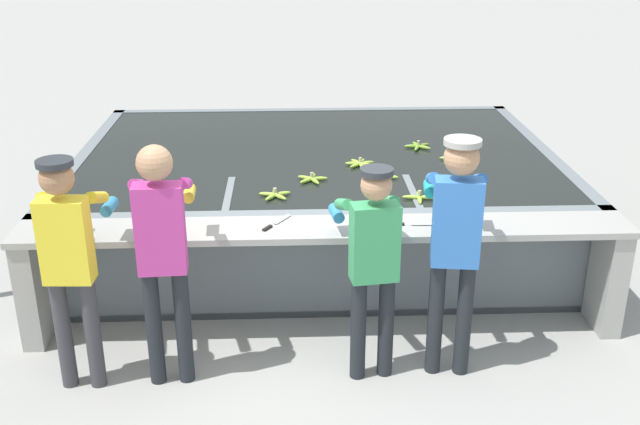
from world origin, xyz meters
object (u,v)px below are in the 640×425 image
(worker_0, at_px, (69,252))
(banana_bunch_floating_6, at_px, (418,146))
(worker_2, at_px, (373,254))
(worker_3, at_px, (455,234))
(banana_bunch_floating_4, at_px, (275,195))
(banana_bunch_floating_1, at_px, (419,197))
(banana_bunch_floating_7, at_px, (360,163))
(banana_bunch_floating_5, at_px, (160,201))
(banana_bunch_floating_0, at_px, (312,179))
(knife_0, at_px, (407,224))
(knife_1, at_px, (273,225))
(banana_bunch_floating_3, at_px, (383,176))
(banana_bunch_floating_2, at_px, (454,158))
(worker_1, at_px, (162,243))

(worker_0, distance_m, banana_bunch_floating_6, 3.74)
(worker_2, bearing_deg, banana_bunch_floating_6, 73.95)
(worker_3, xyz_separation_m, banana_bunch_floating_4, (-1.24, 1.19, -0.15))
(banana_bunch_floating_1, relative_size, banana_bunch_floating_7, 1.01)
(banana_bunch_floating_4, height_order, banana_bunch_floating_5, same)
(banana_bunch_floating_6, bearing_deg, worker_3, -93.76)
(worker_3, height_order, banana_bunch_floating_5, worker_3)
(banana_bunch_floating_6, distance_m, banana_bunch_floating_7, 0.82)
(worker_3, distance_m, banana_bunch_floating_0, 1.82)
(banana_bunch_floating_5, xyz_separation_m, knife_0, (1.92, -0.54, -0.01))
(worker_0, bearing_deg, banana_bunch_floating_7, 43.77)
(worker_3, bearing_deg, knife_1, 155.71)
(worker_0, bearing_deg, banana_bunch_floating_3, 36.24)
(worker_3, height_order, knife_0, worker_3)
(banana_bunch_floating_1, bearing_deg, worker_2, -114.44)
(banana_bunch_floating_7, distance_m, knife_0, 1.45)
(worker_2, xyz_separation_m, banana_bunch_floating_7, (0.10, 1.99, -0.01))
(worker_2, bearing_deg, banana_bunch_floating_1, 65.56)
(banana_bunch_floating_1, height_order, banana_bunch_floating_6, same)
(banana_bunch_floating_1, height_order, banana_bunch_floating_3, same)
(knife_0, bearing_deg, worker_0, -165.76)
(banana_bunch_floating_1, bearing_deg, banana_bunch_floating_0, 150.62)
(worker_2, bearing_deg, worker_0, -178.94)
(banana_bunch_floating_3, height_order, knife_0, banana_bunch_floating_3)
(banana_bunch_floating_2, distance_m, banana_bunch_floating_5, 2.80)
(banana_bunch_floating_2, bearing_deg, knife_0, -113.75)
(banana_bunch_floating_4, bearing_deg, worker_1, -120.88)
(banana_bunch_floating_5, bearing_deg, knife_0, -15.77)
(banana_bunch_floating_3, bearing_deg, banana_bunch_floating_6, 62.30)
(worker_3, distance_m, banana_bunch_floating_4, 1.72)
(banana_bunch_floating_0, bearing_deg, worker_1, -123.15)
(worker_1, xyz_separation_m, banana_bunch_floating_5, (-0.20, 1.11, -0.13))
(banana_bunch_floating_0, bearing_deg, banana_bunch_floating_1, -29.38)
(worker_1, relative_size, banana_bunch_floating_1, 6.17)
(worker_2, bearing_deg, banana_bunch_floating_5, 145.66)
(worker_3, height_order, banana_bunch_floating_6, worker_3)
(worker_2, relative_size, banana_bunch_floating_7, 5.60)
(banana_bunch_floating_3, height_order, banana_bunch_floating_6, same)
(banana_bunch_floating_1, xyz_separation_m, banana_bunch_floating_3, (-0.24, 0.54, -0.00))
(worker_0, distance_m, knife_1, 1.47)
(banana_bunch_floating_6, xyz_separation_m, banana_bunch_floating_7, (-0.63, -0.52, -0.00))
(worker_1, xyz_separation_m, banana_bunch_floating_7, (1.50, 2.00, -0.13))
(worker_2, relative_size, banana_bunch_floating_0, 5.66)
(banana_bunch_floating_6, xyz_separation_m, knife_1, (-1.41, -1.93, -0.01))
(worker_2, relative_size, banana_bunch_floating_2, 5.54)
(banana_bunch_floating_2, bearing_deg, banana_bunch_floating_5, -158.81)
(banana_bunch_floating_6, height_order, banana_bunch_floating_7, same)
(worker_2, xyz_separation_m, knife_1, (-0.69, 0.58, -0.02))
(banana_bunch_floating_3, distance_m, banana_bunch_floating_4, 1.03)
(banana_bunch_floating_6, relative_size, banana_bunch_floating_7, 0.99)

